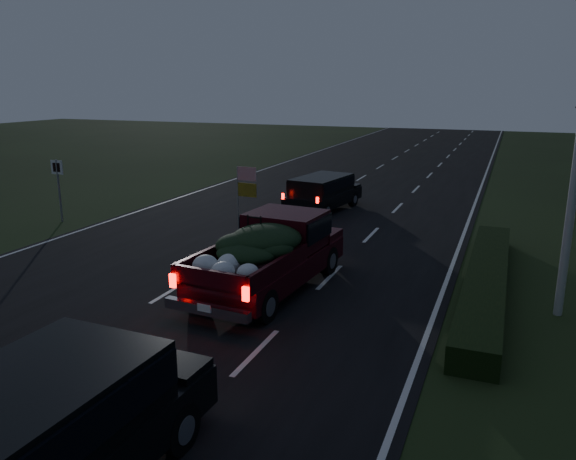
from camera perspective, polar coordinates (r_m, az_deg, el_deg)
The scene contains 7 objects.
ground at distance 15.49m, azimuth -11.51°, elevation -5.98°, with size 120.00×120.00×0.00m, color black.
road_asphalt at distance 15.49m, azimuth -11.51°, elevation -5.95°, with size 14.00×120.00×0.02m, color black.
hedge_row at distance 15.89m, azimuth 19.49°, elevation -4.88°, with size 1.00×10.00×0.60m, color black.
route_sign at distance 24.10m, azimuth -22.31°, elevation 4.64°, with size 0.55×0.08×2.50m.
pickup_truck at distance 14.94m, azimuth -1.86°, elevation -2.05°, with size 2.55×5.71×2.92m.
lead_suv at distance 24.51m, azimuth 3.52°, elevation 4.13°, with size 2.41×4.50×1.23m.
rear_suv at distance 8.06m, azimuth -25.28°, elevation -18.58°, with size 2.48×5.31×1.51m.
Camera 1 is at (8.12, -12.06, 5.36)m, focal length 35.00 mm.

